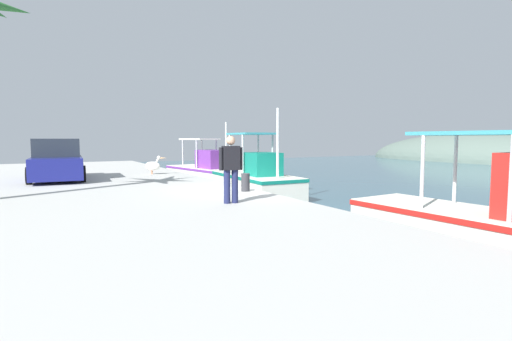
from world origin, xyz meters
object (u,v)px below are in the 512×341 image
at_px(fishing_boat_nearest, 205,170).
at_px(fishing_boat_second, 256,181).
at_px(fisherman_standing, 231,167).
at_px(parked_car, 57,161).
at_px(pelican, 153,165).
at_px(mooring_bollard_nearest, 245,182).

xyz_separation_m(fishing_boat_nearest, fishing_boat_second, (6.97, -0.57, 0.07)).
xyz_separation_m(fishing_boat_second, fisherman_standing, (5.26, -3.65, 1.03)).
bearing_deg(fishing_boat_second, parked_car, -112.21).
distance_m(pelican, mooring_bollard_nearest, 7.00).
bearing_deg(parked_car, fishing_boat_nearest, 117.97).
bearing_deg(mooring_bollard_nearest, pelican, -171.87).
xyz_separation_m(fishing_boat_second, pelican, (-3.40, -3.34, 0.54)).
relative_size(fisherman_standing, mooring_bollard_nearest, 3.04).
bearing_deg(fishing_boat_second, pelican, -135.53).
height_order(fishing_boat_second, fisherman_standing, fishing_boat_second).
bearing_deg(mooring_bollard_nearest, fishing_boat_second, 146.34).
relative_size(fishing_boat_second, parked_car, 1.19).
xyz_separation_m(pelican, parked_car, (0.50, -3.77, 0.32)).
relative_size(fishing_boat_second, pelican, 5.41).
distance_m(fishing_boat_nearest, fisherman_standing, 12.98).
relative_size(fishing_boat_nearest, mooring_bollard_nearest, 11.82).
bearing_deg(fishing_boat_nearest, pelican, -47.52).
height_order(fishing_boat_nearest, pelican, fishing_boat_nearest).
bearing_deg(pelican, mooring_bollard_nearest, 8.13).
xyz_separation_m(fishing_boat_second, mooring_bollard_nearest, (3.53, -2.35, 0.41)).
relative_size(fishing_boat_nearest, pelican, 6.88).
bearing_deg(pelican, fisherman_standing, -2.09).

